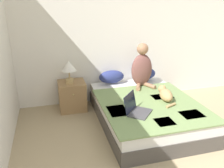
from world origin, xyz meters
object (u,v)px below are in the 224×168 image
cat_tabby (165,94)px  nightstand (72,96)px  pillow_near (112,77)px  person_sitting (142,68)px  table_lamp (69,68)px  bed (145,111)px  laptop_open (136,109)px  pillow_far (144,74)px

cat_tabby → nightstand: size_ratio=1.02×
pillow_near → person_sitting: bearing=-29.5°
person_sitting → table_lamp: size_ratio=1.95×
bed → cat_tabby: bearing=-20.0°
person_sitting → nightstand: bearing=171.2°
laptop_open → nightstand: 1.46m
person_sitting → table_lamp: 1.31m
laptop_open → nightstand: laptop_open is taller
bed → pillow_near: (-0.33, 0.89, 0.33)m
laptop_open → table_lamp: table_lamp is taller
pillow_far → person_sitting: (-0.16, -0.28, 0.22)m
bed → table_lamp: table_lamp is taller
pillow_near → laptop_open: 1.30m
cat_tabby → nightstand: bearing=64.5°
table_lamp → bed: bearing=-34.0°
pillow_near → table_lamp: 0.86m
pillow_near → table_lamp: (-0.80, -0.13, 0.28)m
pillow_far → table_lamp: (-1.46, -0.13, 0.28)m
pillow_near → laptop_open: size_ratio=1.02×
person_sitting → bed: bearing=-105.3°
bed → nightstand: bearing=143.8°
cat_tabby → bed: bearing=77.8°
nightstand → table_lamp: (-0.03, -0.04, 0.54)m
person_sitting → laptop_open: bearing=-115.4°
person_sitting → table_lamp: (-1.30, 0.15, 0.06)m
table_lamp → pillow_near: bearing=9.1°
nightstand → table_lamp: table_lamp is taller
person_sitting → pillow_near: bearing=150.5°
cat_tabby → table_lamp: table_lamp is taller
person_sitting → laptop_open: (-0.48, -1.02, -0.28)m
person_sitting → nightstand: size_ratio=1.50×
laptop_open → person_sitting: bearing=16.3°
bed → pillow_far: (0.33, 0.89, 0.33)m
pillow_near → nightstand: 0.82m
pillow_near → cat_tabby: (0.62, -0.99, -0.03)m
pillow_far → cat_tabby: pillow_far is taller
bed → laptop_open: bearing=-127.8°
person_sitting → table_lamp: person_sitting is taller
pillow_near → laptop_open: (0.01, -1.30, -0.07)m
pillow_far → table_lamp: size_ratio=1.20×
person_sitting → cat_tabby: (0.12, -0.71, -0.24)m
pillow_far → cat_tabby: size_ratio=0.91×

